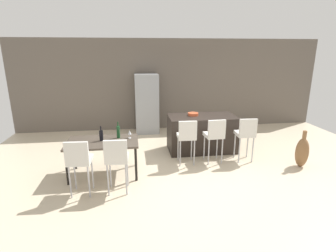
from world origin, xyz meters
The scene contains 15 objects.
ground_plane centered at (0.00, 0.00, 0.00)m, with size 10.00×10.00×0.00m, color beige.
back_wall centered at (0.00, 3.01, 1.45)m, with size 10.00×0.12×2.90m, color #665B51.
kitchen_island centered at (0.47, 0.73, 0.46)m, with size 1.71×0.87×0.92m, color black.
bar_chair_left centered at (-0.10, -0.09, 0.70)m, with size 0.41×0.41×1.05m.
bar_chair_middle centered at (0.55, -0.09, 0.70)m, with size 0.42×0.42×1.05m.
bar_chair_right centered at (1.29, -0.09, 0.70)m, with size 0.42×0.42×1.05m.
dining_table centered at (-1.91, -0.37, 0.67)m, with size 1.44×0.85×0.74m.
dining_chair_near centered at (-2.24, -1.16, 0.70)m, with size 0.42×0.42×1.05m.
dining_chair_far centered at (-1.59, -1.16, 0.70)m, with size 0.42×0.42×1.05m.
wine_bottle_corner centered at (-1.93, -0.34, 0.85)m, with size 0.08×0.08×0.31m.
wine_bottle_near centered at (-1.59, -0.20, 0.88)m, with size 0.07×0.07×0.35m.
wine_glass_left centered at (-1.36, -0.25, 0.86)m, with size 0.07×0.07×0.17m.
refrigerator centered at (-0.83, 2.57, 0.92)m, with size 0.72×0.68×1.84m, color #939699.
fruit_bowl centered at (0.25, 0.82, 0.96)m, with size 0.27×0.27×0.07m, color #C6512D.
floor_vase centered at (2.43, -0.57, 0.35)m, with size 0.28×0.28×0.84m.
Camera 1 is at (-1.27, -5.56, 2.50)m, focal length 28.05 mm.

